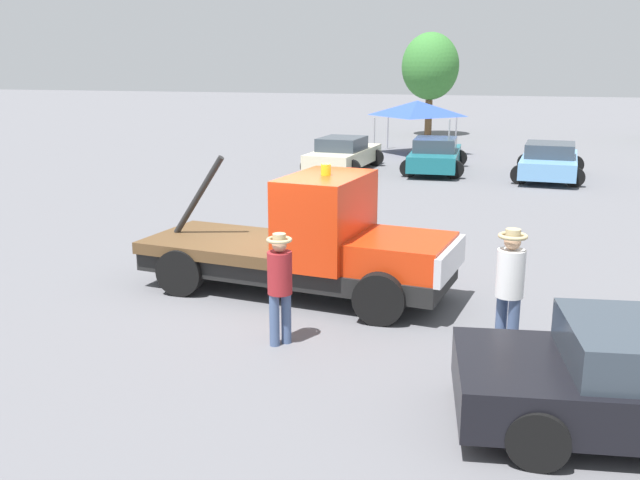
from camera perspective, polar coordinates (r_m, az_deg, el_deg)
ground_plane at (r=13.51m, az=-2.05°, el=-4.18°), size 160.00×160.00×0.00m
tow_truck at (r=13.09m, az=-0.63°, el=-0.40°), size 6.09×2.75×2.51m
person_near_truck at (r=10.76m, az=14.95°, el=-3.21°), size 0.42×0.42×1.91m
person_at_hood at (r=10.78m, az=-3.23°, el=-3.21°), size 0.39×0.39×1.76m
parked_car_cream at (r=28.36m, az=1.88°, el=6.87°), size 2.60×4.92×1.34m
parked_car_teal at (r=28.42m, az=9.20°, el=6.71°), size 2.51×4.84×1.34m
parked_car_skyblue at (r=27.69m, az=17.87°, el=6.03°), size 2.70×4.92×1.34m
canopy_tent_blue at (r=33.64m, az=7.79°, el=10.40°), size 3.39×3.39×2.46m
tree_center at (r=42.31m, az=8.82°, el=13.55°), size 3.26×3.26×5.82m
traffic_cone at (r=17.76m, az=-0.39°, el=1.17°), size 0.40×0.40×0.55m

